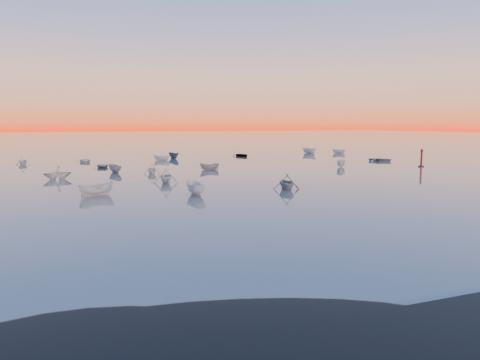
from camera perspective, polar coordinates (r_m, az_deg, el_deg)
ground at (r=117.92m, az=-14.65°, el=3.25°), size 600.00×600.00×0.00m
mud_lobes at (r=22.76m, az=20.67°, el=-11.65°), size 140.00×6.00×0.07m
moored_fleet at (r=71.67m, az=-9.85°, el=1.15°), size 124.00×58.00×1.20m
boat_near_center at (r=48.61m, az=-17.08°, el=-1.77°), size 2.63×3.96×1.27m
channel_marker at (r=82.35m, az=21.24°, el=2.38°), size 0.88×0.88×3.13m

